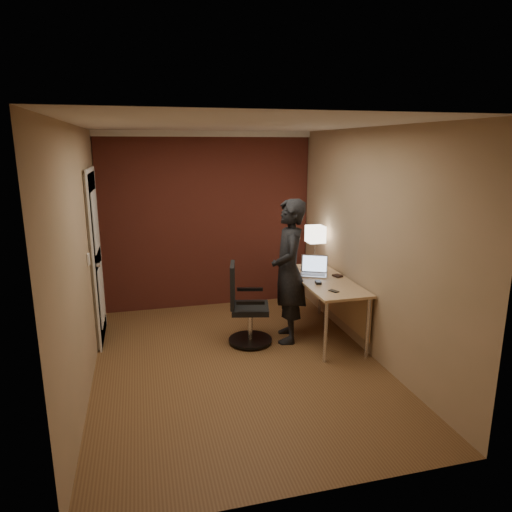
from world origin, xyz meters
The scene contains 9 objects.
room centered at (-0.27, 1.54, 1.37)m, with size 4.00×4.00×4.00m.
desk centered at (1.25, 0.48, 0.60)m, with size 0.60×1.50×0.73m.
desk_lamp centered at (1.32, 1.13, 1.15)m, with size 0.22×0.22×0.54m.
laptop centered at (1.14, 0.70, 0.79)m, with size 0.41×0.38×0.23m.
mouse centered at (1.04, 0.31, 0.75)m, with size 0.06×0.10×0.03m, color black.
phone centered at (1.10, 0.00, 0.73)m, with size 0.06×0.12×0.01m, color black.
wallet centered at (1.38, 0.53, 0.74)m, with size 0.09×0.11×0.02m, color black.
office_chair centered at (0.20, 0.49, 0.42)m, with size 0.53×0.59×0.96m.
person centered at (0.73, 0.47, 0.86)m, with size 0.63×0.41×1.72m, color black.
Camera 1 is at (-0.94, -4.46, 2.31)m, focal length 32.00 mm.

